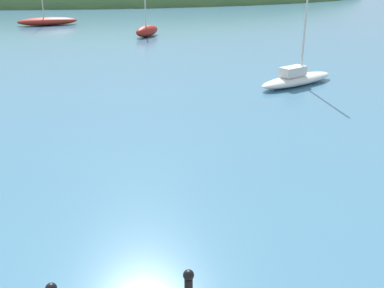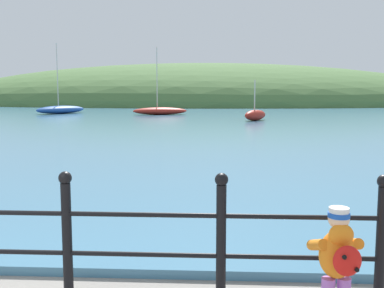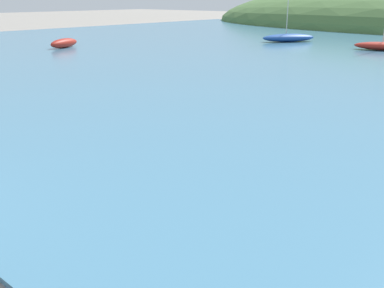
% 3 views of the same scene
% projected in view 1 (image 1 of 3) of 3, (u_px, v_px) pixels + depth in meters
% --- Properties ---
extents(water, '(80.00, 60.00, 0.10)m').
position_uv_depth(water, '(75.00, 27.00, 32.60)').
color(water, teal).
rests_on(water, ground).
extents(boat_red_dinghy, '(4.45, 2.18, 5.27)m').
position_uv_depth(boat_red_dinghy, '(47.00, 21.00, 33.08)').
color(boat_red_dinghy, maroon).
rests_on(boat_red_dinghy, water).
extents(boat_far_left, '(3.55, 2.44, 4.29)m').
position_uv_depth(boat_far_left, '(297.00, 78.00, 16.43)').
color(boat_far_left, silver).
rests_on(boat_far_left, water).
extents(boat_nearest_quay, '(1.92, 2.40, 2.54)m').
position_uv_depth(boat_nearest_quay, '(147.00, 31.00, 27.82)').
color(boat_nearest_quay, maroon).
rests_on(boat_nearest_quay, water).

